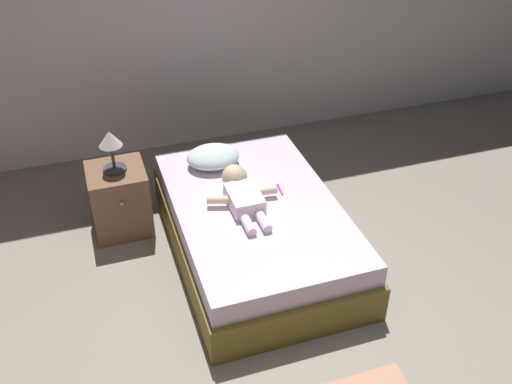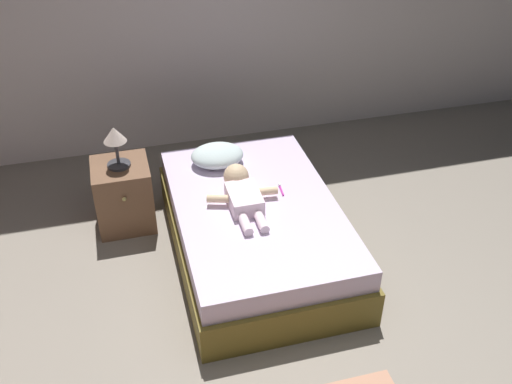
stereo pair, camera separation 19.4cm
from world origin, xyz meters
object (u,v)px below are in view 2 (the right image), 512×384
bed (256,229)px  baby (242,192)px  toothbrush (281,189)px  nightstand (124,195)px  lamp (115,140)px  pillow (217,155)px

bed → baby: baby is taller
toothbrush → nightstand: size_ratio=0.27×
nightstand → baby: bearing=-33.6°
lamp → nightstand: bearing=-90.0°
toothbrush → lamp: (-1.10, 0.49, 0.30)m
pillow → nightstand: 0.78m
pillow → toothbrush: size_ratio=2.89×
baby → toothbrush: 0.31m
baby → toothbrush: size_ratio=4.79×
bed → pillow: bearing=104.2°
pillow → lamp: lamp is taller
toothbrush → lamp: size_ratio=0.43×
bed → lamp: (-0.89, 0.61, 0.53)m
baby → lamp: size_ratio=2.08×
baby → nightstand: (-0.80, 0.53, -0.24)m
baby → nightstand: size_ratio=1.28×
bed → lamp: bearing=145.7°
baby → lamp: bearing=146.4°
pillow → nightstand: bearing=178.9°
bed → toothbrush: bearing=27.6°
bed → lamp: lamp is taller
pillow → nightstand: (-0.74, 0.01, -0.25)m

